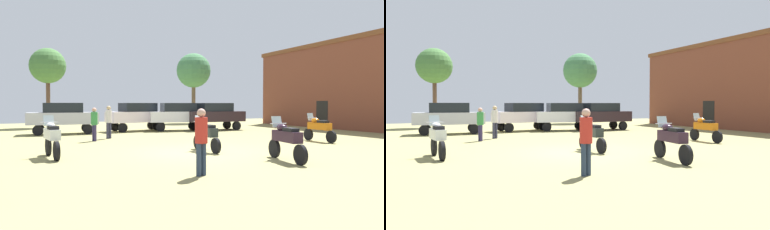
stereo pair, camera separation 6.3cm
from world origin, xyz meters
TOP-DOWN VIEW (x-y plane):
  - ground_plane at (0.00, 0.00)m, footprint 44.00×52.00m
  - brick_building at (18.00, 5.64)m, footprint 6.12×20.88m
  - motorcycle_2 at (1.79, -3.28)m, footprint 0.69×2.28m
  - motorcycle_4 at (-5.31, 0.77)m, footprint 0.64×2.15m
  - motorcycle_5 at (0.46, 0.00)m, footprint 0.62×2.10m
  - motorcycle_6 at (7.42, 0.88)m, footprint 0.62×2.22m
  - car_1 at (6.39, 10.15)m, footprint 4.33×1.88m
  - car_2 at (1.00, 11.74)m, footprint 4.53×2.45m
  - car_3 at (-4.08, 11.22)m, footprint 4.41×2.09m
  - car_4 at (3.79, 10.91)m, footprint 4.51×2.40m
  - person_1 at (-1.87, -4.23)m, footprint 0.41×0.41m
  - person_2 at (-2.04, 6.97)m, footprint 0.45×0.45m
  - person_3 at (-3.01, 5.88)m, footprint 0.43×0.43m
  - tree_2 at (9.32, 20.02)m, footprint 3.52×3.52m
  - tree_4 at (-4.63, 18.80)m, footprint 2.91×2.91m

SIDE VIEW (x-z plane):
  - ground_plane at x=0.00m, z-range 0.00..0.02m
  - motorcycle_5 at x=0.46m, z-range 0.01..1.45m
  - motorcycle_6 at x=7.42m, z-range 0.01..1.45m
  - motorcycle_2 at x=1.79m, z-range 0.01..1.50m
  - motorcycle_4 at x=-5.31m, z-range 0.00..1.51m
  - person_3 at x=-3.01m, z-range 0.17..1.90m
  - person_1 at x=-1.87m, z-range 0.18..1.97m
  - person_2 at x=-2.04m, z-range 0.18..2.01m
  - car_1 at x=6.39m, z-range 0.19..2.19m
  - car_2 at x=1.00m, z-range 0.19..2.19m
  - car_3 at x=-4.08m, z-range 0.19..2.19m
  - car_4 at x=3.79m, z-range 0.19..2.19m
  - brick_building at x=18.00m, z-range 0.01..6.92m
  - tree_4 at x=-4.63m, z-range 1.79..8.35m
  - tree_2 at x=9.32m, z-range 1.78..8.93m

